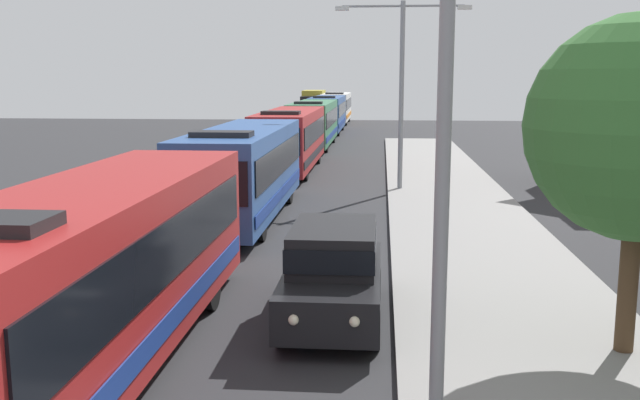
{
  "coord_description": "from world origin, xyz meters",
  "views": [
    {
      "loc": [
        3.3,
        0.54,
        4.78
      ],
      "look_at": [
        1.7,
        19.21,
        1.54
      ],
      "focal_mm": 40.29,
      "sensor_mm": 36.0,
      "label": 1
    }
  ],
  "objects_px": {
    "streetlamp_mid": "(402,75)",
    "bus_middle": "(290,138)",
    "bus_tail_end": "(337,107)",
    "white_suv": "(333,270)",
    "bus_fourth_in_line": "(314,122)",
    "bus_rear": "(327,113)",
    "streetlamp_near": "(446,75)",
    "bus_second_in_line": "(244,169)",
    "roadside_tree": "(640,128)",
    "box_truck_oncoming": "(313,103)",
    "bus_lead": "(96,269)"
  },
  "relations": [
    {
      "from": "bus_fourth_in_line",
      "to": "roadside_tree",
      "type": "distance_m",
      "value": 37.77
    },
    {
      "from": "bus_fourth_in_line",
      "to": "roadside_tree",
      "type": "xyz_separation_m",
      "value": [
        8.79,
        -36.67,
        2.25
      ]
    },
    {
      "from": "bus_lead",
      "to": "bus_second_in_line",
      "type": "bearing_deg",
      "value": 90.0
    },
    {
      "from": "bus_rear",
      "to": "white_suv",
      "type": "distance_m",
      "value": 47.67
    },
    {
      "from": "bus_lead",
      "to": "bus_rear",
      "type": "bearing_deg",
      "value": 90.0
    },
    {
      "from": "bus_fourth_in_line",
      "to": "bus_rear",
      "type": "bearing_deg",
      "value": 90.0
    },
    {
      "from": "streetlamp_near",
      "to": "bus_fourth_in_line",
      "type": "bearing_deg",
      "value": 97.8
    },
    {
      "from": "bus_rear",
      "to": "bus_tail_end",
      "type": "xyz_separation_m",
      "value": [
        -0.0,
        12.51,
        -0.0
      ]
    },
    {
      "from": "bus_second_in_line",
      "to": "bus_fourth_in_line",
      "type": "xyz_separation_m",
      "value": [
        0.0,
        25.07,
        0.0
      ]
    },
    {
      "from": "box_truck_oncoming",
      "to": "bus_fourth_in_line",
      "type": "bearing_deg",
      "value": -84.55
    },
    {
      "from": "streetlamp_mid",
      "to": "roadside_tree",
      "type": "xyz_separation_m",
      "value": [
        3.39,
        -17.85,
        -0.89
      ]
    },
    {
      "from": "bus_second_in_line",
      "to": "bus_fourth_in_line",
      "type": "bearing_deg",
      "value": 90.0
    },
    {
      "from": "bus_tail_end",
      "to": "roadside_tree",
      "type": "relative_size",
      "value": 1.91
    },
    {
      "from": "roadside_tree",
      "to": "bus_rear",
      "type": "bearing_deg",
      "value": 100.15
    },
    {
      "from": "bus_middle",
      "to": "streetlamp_mid",
      "type": "bearing_deg",
      "value": -49.18
    },
    {
      "from": "bus_second_in_line",
      "to": "bus_middle",
      "type": "distance_m",
      "value": 12.5
    },
    {
      "from": "bus_rear",
      "to": "white_suv",
      "type": "bearing_deg",
      "value": -85.55
    },
    {
      "from": "box_truck_oncoming",
      "to": "streetlamp_near",
      "type": "height_order",
      "value": "streetlamp_near"
    },
    {
      "from": "bus_middle",
      "to": "white_suv",
      "type": "relative_size",
      "value": 2.49
    },
    {
      "from": "box_truck_oncoming",
      "to": "streetlamp_near",
      "type": "xyz_separation_m",
      "value": [
        8.7,
        -74.02,
        3.1
      ]
    },
    {
      "from": "streetlamp_near",
      "to": "box_truck_oncoming",
      "type": "bearing_deg",
      "value": 96.7
    },
    {
      "from": "bus_middle",
      "to": "streetlamp_near",
      "type": "height_order",
      "value": "streetlamp_near"
    },
    {
      "from": "bus_second_in_line",
      "to": "streetlamp_near",
      "type": "relative_size",
      "value": 1.44
    },
    {
      "from": "bus_middle",
      "to": "box_truck_oncoming",
      "type": "distance_m",
      "value": 47.28
    },
    {
      "from": "bus_rear",
      "to": "streetlamp_near",
      "type": "distance_m",
      "value": 52.19
    },
    {
      "from": "bus_middle",
      "to": "bus_second_in_line",
      "type": "bearing_deg",
      "value": -90.0
    },
    {
      "from": "bus_second_in_line",
      "to": "box_truck_oncoming",
      "type": "xyz_separation_m",
      "value": [
        -3.3,
        59.66,
        0.01
      ]
    },
    {
      "from": "streetlamp_near",
      "to": "bus_middle",
      "type": "bearing_deg",
      "value": 101.36
    },
    {
      "from": "bus_second_in_line",
      "to": "bus_rear",
      "type": "xyz_separation_m",
      "value": [
        0.0,
        37.46,
        0.0
      ]
    },
    {
      "from": "bus_lead",
      "to": "roadside_tree",
      "type": "bearing_deg",
      "value": 7.19
    },
    {
      "from": "bus_lead",
      "to": "bus_tail_end",
      "type": "relative_size",
      "value": 1.03
    },
    {
      "from": "bus_second_in_line",
      "to": "bus_tail_end",
      "type": "relative_size",
      "value": 1.0
    },
    {
      "from": "bus_fourth_in_line",
      "to": "bus_tail_end",
      "type": "relative_size",
      "value": 1.08
    },
    {
      "from": "bus_second_in_line",
      "to": "white_suv",
      "type": "distance_m",
      "value": 10.74
    },
    {
      "from": "roadside_tree",
      "to": "white_suv",
      "type": "bearing_deg",
      "value": 163.26
    },
    {
      "from": "bus_second_in_line",
      "to": "roadside_tree",
      "type": "bearing_deg",
      "value": -52.85
    },
    {
      "from": "white_suv",
      "to": "streetlamp_mid",
      "type": "height_order",
      "value": "streetlamp_mid"
    },
    {
      "from": "streetlamp_mid",
      "to": "bus_middle",
      "type": "bearing_deg",
      "value": 130.82
    },
    {
      "from": "streetlamp_near",
      "to": "roadside_tree",
      "type": "height_order",
      "value": "streetlamp_near"
    },
    {
      "from": "bus_rear",
      "to": "streetlamp_mid",
      "type": "height_order",
      "value": "streetlamp_mid"
    },
    {
      "from": "bus_middle",
      "to": "box_truck_oncoming",
      "type": "bearing_deg",
      "value": 94.0
    },
    {
      "from": "bus_lead",
      "to": "bus_middle",
      "type": "height_order",
      "value": "same"
    },
    {
      "from": "white_suv",
      "to": "roadside_tree",
      "type": "bearing_deg",
      "value": -16.74
    },
    {
      "from": "streetlamp_near",
      "to": "roadside_tree",
      "type": "distance_m",
      "value": 4.45
    },
    {
      "from": "bus_tail_end",
      "to": "white_suv",
      "type": "relative_size",
      "value": 2.36
    },
    {
      "from": "bus_lead",
      "to": "bus_rear",
      "type": "height_order",
      "value": "same"
    },
    {
      "from": "bus_lead",
      "to": "bus_fourth_in_line",
      "type": "distance_m",
      "value": 37.77
    },
    {
      "from": "bus_second_in_line",
      "to": "streetlamp_mid",
      "type": "distance_m",
      "value": 8.84
    },
    {
      "from": "bus_lead",
      "to": "bus_middle",
      "type": "distance_m",
      "value": 25.2
    },
    {
      "from": "bus_tail_end",
      "to": "bus_fourth_in_line",
      "type": "bearing_deg",
      "value": -90.0
    }
  ]
}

